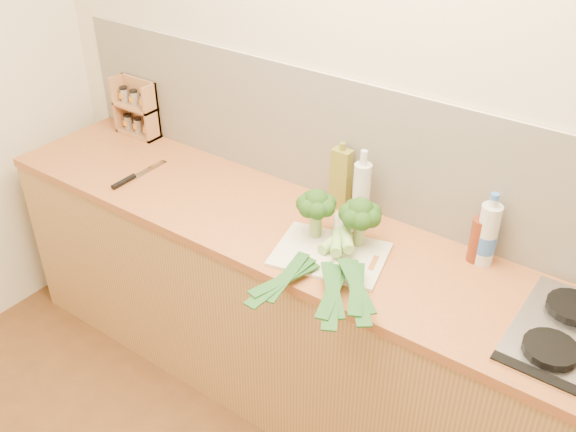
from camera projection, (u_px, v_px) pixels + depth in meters
The scene contains 14 objects.
room_shell at pixel (373, 151), 2.53m from camera, with size 3.50×3.50×3.50m.
counter at pixel (327, 328), 2.72m from camera, with size 3.20×0.62×0.90m.
chopping_board at pixel (330, 254), 2.40m from camera, with size 0.41×0.30×0.01m, color silver.
broccoli_left at pixel (316, 205), 2.42m from camera, with size 0.15×0.15×0.20m.
broccoli_right at pixel (360, 214), 2.37m from camera, with size 0.16×0.16×0.20m.
leek_front at pixel (320, 252), 2.36m from camera, with size 0.11×0.65×0.04m.
leek_mid at pixel (336, 254), 2.32m from camera, with size 0.36×0.60×0.04m.
leek_back at pixel (349, 252), 2.30m from camera, with size 0.43×0.53×0.04m.
chefs_knife at pixel (130, 178), 2.87m from camera, with size 0.04×0.33×0.02m.
spice_rack at pixel (138, 111), 3.22m from camera, with size 0.24×0.10×0.29m.
oil_tin at pixel (341, 178), 2.62m from camera, with size 0.08×0.05×0.30m.
glass_bottle at pixel (361, 192), 2.53m from camera, with size 0.07×0.07×0.31m.
amber_bottle at pixel (478, 239), 2.33m from camera, with size 0.06×0.06×0.23m.
water_bottle at pixel (487, 236), 2.31m from camera, with size 0.08×0.08×0.27m.
Camera 1 is at (1.05, -0.54, 2.33)m, focal length 40.00 mm.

